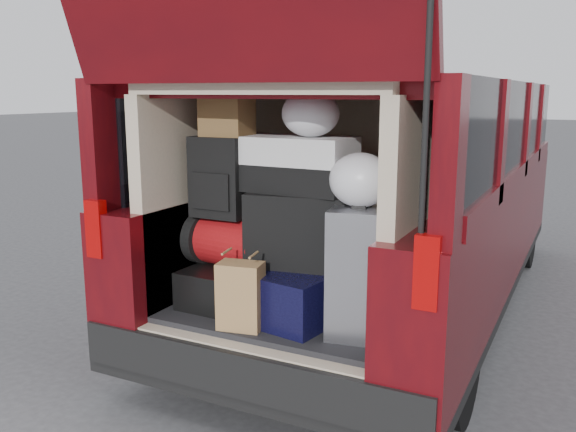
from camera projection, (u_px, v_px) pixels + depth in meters
name	position (u px, v px, depth m)	size (l,w,h in m)	color
ground	(274.00, 418.00, 3.25)	(80.00, 80.00, 0.00)	#3A3A3C
minivan	(387.00, 198.00, 4.70)	(1.90, 5.35, 2.77)	black
load_floor	(297.00, 351.00, 3.44)	(1.24, 1.05, 0.55)	black
black_hardshell	(229.00, 284.00, 3.42)	(0.38, 0.52, 0.21)	black
navy_hardshell	(298.00, 290.00, 3.22)	(0.50, 0.61, 0.27)	black
silver_roller	(360.00, 269.00, 2.97)	(0.26, 0.42, 0.63)	silver
kraft_bag	(241.00, 296.00, 3.02)	(0.22, 0.14, 0.34)	#AE7E4E
red_duffel	(230.00, 241.00, 3.37)	(0.44, 0.29, 0.29)	#9B0E12
black_soft_case	(301.00, 229.00, 3.19)	(0.54, 0.32, 0.39)	black
backpack	(221.00, 177.00, 3.28)	(0.30, 0.18, 0.43)	black
twotone_duffel	(292.00, 164.00, 3.18)	(0.64, 0.33, 0.29)	silver
grocery_sack_lower	(227.00, 115.00, 3.23)	(0.24, 0.20, 0.22)	brown
plastic_bag_center	(311.00, 113.00, 3.06)	(0.30, 0.28, 0.24)	silver
plastic_bag_right	(360.00, 180.00, 2.86)	(0.30, 0.28, 0.26)	silver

